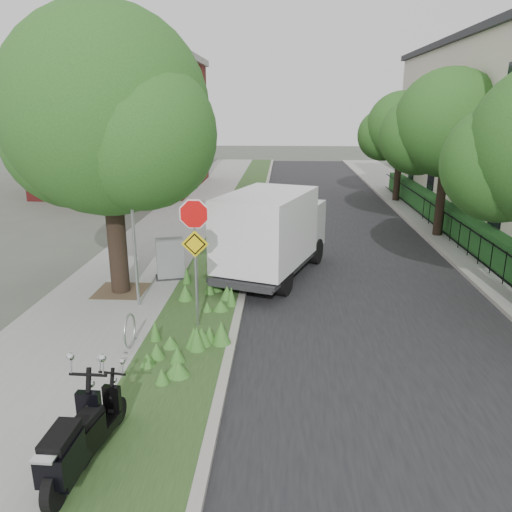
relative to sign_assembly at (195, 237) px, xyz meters
The scene contains 20 objects.
ground 2.78m from the sign_assembly, 22.62° to the right, with size 120.00×120.00×0.00m, color #4C5147.
sidewalk_near 10.10m from the sign_assembly, 106.84° to the left, with size 3.50×60.00×0.12m, color gray.
verge 9.69m from the sign_assembly, 90.61° to the left, with size 2.00×60.00×0.12m, color #29431D.
kerb_near 9.73m from the sign_assembly, 84.54° to the left, with size 0.20×60.00×0.13m, color #9E9991.
road 10.65m from the sign_assembly, 64.96° to the left, with size 7.00×60.00×0.01m, color black.
kerb_far 12.50m from the sign_assembly, 50.01° to the left, with size 0.20×60.00×0.13m, color #9E9991.
footpath_far 13.64m from the sign_assembly, 44.45° to the left, with size 3.20×60.00×0.12m, color gray.
street_tree_main 4.30m from the sign_assembly, 139.63° to the left, with size 6.21×5.54×7.66m.
bare_post 2.18m from the sign_assembly, 145.95° to the left, with size 0.08×0.08×4.00m.
bike_hoop 2.54m from the sign_assembly, 137.69° to the right, with size 0.06×0.78×0.77m.
sign_assembly is the anchor object (origin of this frame).
fence_far 12.86m from the sign_assembly, 47.60° to the left, with size 0.04×24.00×1.00m.
hedge_far 13.34m from the sign_assembly, 45.36° to the left, with size 1.00×24.00×1.10m, color #18441A.
brick_building 22.97m from the sign_assembly, 110.72° to the left, with size 9.40×10.40×8.30m.
far_tree_b 12.78m from the sign_assembly, 48.62° to the left, with size 4.83×4.31×6.56m.
far_tree_c 19.42m from the sign_assembly, 64.46° to the left, with size 4.37×3.89×5.93m.
scooter_near 5.07m from the sign_assembly, 99.81° to the right, with size 0.49×1.57×0.75m.
scooter_far 5.65m from the sign_assembly, 99.69° to the right, with size 0.42×1.97×0.94m.
box_truck 4.48m from the sign_assembly, 67.46° to the left, with size 3.60×5.57×2.36m.
utility_cabinet 4.09m from the sign_assembly, 112.29° to the left, with size 1.06×0.85×1.23m.
Camera 1 is at (0.61, -10.41, 5.20)m, focal length 35.00 mm.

